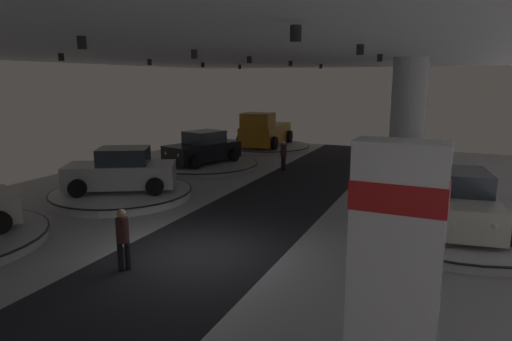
{
  "coord_description": "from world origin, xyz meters",
  "views": [
    {
      "loc": [
        6.11,
        -10.11,
        4.7
      ],
      "look_at": [
        -0.35,
        4.85,
        1.4
      ],
      "focal_mm": 31.76,
      "sensor_mm": 36.0,
      "label": 1
    }
  ],
  "objects_px": {
    "display_platform_far_left": "(203,164)",
    "display_platform_mid_right": "(457,231)",
    "pickup_truck_deep_left": "(264,132)",
    "column_right": "(407,131)",
    "visitor_walking_near": "(123,236)",
    "display_platform_mid_left": "(122,194)",
    "display_platform_deep_left": "(266,146)",
    "display_car_mid_left": "(122,171)",
    "visitor_walking_far": "(284,154)",
    "display_car_far_left": "(203,149)",
    "brand_sign_pylon": "(393,291)",
    "display_car_mid_right": "(459,202)"
  },
  "relations": [
    {
      "from": "brand_sign_pylon",
      "to": "display_car_mid_right",
      "type": "xyz_separation_m",
      "value": [
        0.93,
        8.96,
        -1.0
      ]
    },
    {
      "from": "display_platform_far_left",
      "to": "display_car_mid_right",
      "type": "xyz_separation_m",
      "value": [
        12.64,
        -6.49,
        0.92
      ]
    },
    {
      "from": "brand_sign_pylon",
      "to": "visitor_walking_far",
      "type": "distance_m",
      "value": 17.88
    },
    {
      "from": "display_platform_mid_left",
      "to": "display_car_mid_right",
      "type": "distance_m",
      "value": 12.38
    },
    {
      "from": "visitor_walking_near",
      "to": "visitor_walking_far",
      "type": "distance_m",
      "value": 13.41
    },
    {
      "from": "display_platform_deep_left",
      "to": "display_platform_far_left",
      "type": "bearing_deg",
      "value": -94.71
    },
    {
      "from": "display_platform_mid_left",
      "to": "display_car_far_left",
      "type": "height_order",
      "value": "display_car_far_left"
    },
    {
      "from": "display_platform_far_left",
      "to": "display_platform_mid_right",
      "type": "distance_m",
      "value": 14.23
    },
    {
      "from": "display_platform_far_left",
      "to": "display_platform_mid_right",
      "type": "bearing_deg",
      "value": -27.29
    },
    {
      "from": "display_car_far_left",
      "to": "display_car_mid_right",
      "type": "bearing_deg",
      "value": -27.31
    },
    {
      "from": "display_platform_far_left",
      "to": "visitor_walking_far",
      "type": "bearing_deg",
      "value": 10.43
    },
    {
      "from": "display_platform_far_left",
      "to": "pickup_truck_deep_left",
      "type": "relative_size",
      "value": 1.09
    },
    {
      "from": "display_platform_mid_right",
      "to": "display_platform_deep_left",
      "type": "xyz_separation_m",
      "value": [
        -12.02,
        14.08,
        -0.03
      ]
    },
    {
      "from": "display_car_far_left",
      "to": "brand_sign_pylon",
      "type": "bearing_deg",
      "value": -52.91
    },
    {
      "from": "display_car_mid_left",
      "to": "display_car_mid_right",
      "type": "relative_size",
      "value": 1.03
    },
    {
      "from": "pickup_truck_deep_left",
      "to": "display_platform_mid_left",
      "type": "bearing_deg",
      "value": -91.37
    },
    {
      "from": "display_platform_mid_left",
      "to": "display_platform_mid_right",
      "type": "bearing_deg",
      "value": 2.19
    },
    {
      "from": "display_platform_mid_right",
      "to": "display_platform_deep_left",
      "type": "relative_size",
      "value": 1.01
    },
    {
      "from": "column_right",
      "to": "brand_sign_pylon",
      "type": "bearing_deg",
      "value": -85.32
    },
    {
      "from": "pickup_truck_deep_left",
      "to": "brand_sign_pylon",
      "type": "bearing_deg",
      "value": -63.99
    },
    {
      "from": "display_platform_far_left",
      "to": "display_platform_deep_left",
      "type": "xyz_separation_m",
      "value": [
        0.62,
        7.55,
        0.0
      ]
    },
    {
      "from": "display_car_mid_right",
      "to": "pickup_truck_deep_left",
      "type": "height_order",
      "value": "pickup_truck_deep_left"
    },
    {
      "from": "column_right",
      "to": "pickup_truck_deep_left",
      "type": "xyz_separation_m",
      "value": [
        -10.04,
        10.12,
        -1.56
      ]
    },
    {
      "from": "display_car_far_left",
      "to": "pickup_truck_deep_left",
      "type": "bearing_deg",
      "value": 84.95
    },
    {
      "from": "display_platform_mid_left",
      "to": "display_platform_deep_left",
      "type": "height_order",
      "value": "display_platform_mid_left"
    },
    {
      "from": "display_car_far_left",
      "to": "pickup_truck_deep_left",
      "type": "height_order",
      "value": "pickup_truck_deep_left"
    },
    {
      "from": "display_car_mid_left",
      "to": "display_car_far_left",
      "type": "height_order",
      "value": "display_car_mid_left"
    },
    {
      "from": "display_car_far_left",
      "to": "display_platform_deep_left",
      "type": "distance_m",
      "value": 7.6
    },
    {
      "from": "display_car_mid_right",
      "to": "visitor_walking_far",
      "type": "distance_m",
      "value": 11.04
    },
    {
      "from": "display_car_mid_left",
      "to": "display_platform_mid_right",
      "type": "relative_size",
      "value": 0.75
    },
    {
      "from": "display_platform_mid_right",
      "to": "visitor_walking_near",
      "type": "height_order",
      "value": "visitor_walking_near"
    },
    {
      "from": "display_platform_mid_left",
      "to": "display_car_mid_right",
      "type": "relative_size",
      "value": 1.25
    },
    {
      "from": "display_platform_mid_right",
      "to": "pickup_truck_deep_left",
      "type": "distance_m",
      "value": 18.28
    },
    {
      "from": "pickup_truck_deep_left",
      "to": "display_platform_deep_left",
      "type": "bearing_deg",
      "value": 94.14
    },
    {
      "from": "display_platform_far_left",
      "to": "brand_sign_pylon",
      "type": "bearing_deg",
      "value": -52.83
    },
    {
      "from": "display_platform_far_left",
      "to": "column_right",
      "type": "bearing_deg",
      "value": -15.14
    },
    {
      "from": "column_right",
      "to": "display_car_mid_left",
      "type": "bearing_deg",
      "value": -158.45
    },
    {
      "from": "column_right",
      "to": "display_platform_deep_left",
      "type": "xyz_separation_m",
      "value": [
        -10.06,
        10.44,
        -2.61
      ]
    },
    {
      "from": "column_right",
      "to": "visitor_walking_far",
      "type": "distance_m",
      "value": 7.56
    },
    {
      "from": "pickup_truck_deep_left",
      "to": "visitor_walking_near",
      "type": "height_order",
      "value": "pickup_truck_deep_left"
    },
    {
      "from": "display_car_mid_left",
      "to": "visitor_walking_near",
      "type": "distance_m",
      "value": 7.3
    },
    {
      "from": "display_car_mid_right",
      "to": "display_platform_deep_left",
      "type": "distance_m",
      "value": 18.51
    },
    {
      "from": "column_right",
      "to": "visitor_walking_near",
      "type": "bearing_deg",
      "value": -120.36
    },
    {
      "from": "display_platform_far_left",
      "to": "display_platform_deep_left",
      "type": "height_order",
      "value": "display_platform_deep_left"
    },
    {
      "from": "display_platform_mid_left",
      "to": "visitor_walking_near",
      "type": "xyz_separation_m",
      "value": [
        4.7,
        -5.6,
        0.72
      ]
    },
    {
      "from": "display_platform_mid_left",
      "to": "display_platform_mid_right",
      "type": "height_order",
      "value": "display_platform_mid_left"
    },
    {
      "from": "display_platform_mid_left",
      "to": "display_car_mid_left",
      "type": "bearing_deg",
      "value": 28.93
    },
    {
      "from": "display_platform_mid_left",
      "to": "display_platform_mid_right",
      "type": "relative_size",
      "value": 0.91
    },
    {
      "from": "pickup_truck_deep_left",
      "to": "visitor_walking_far",
      "type": "bearing_deg",
      "value": -60.02
    },
    {
      "from": "display_platform_mid_left",
      "to": "display_car_far_left",
      "type": "distance_m",
      "value": 7.08
    }
  ]
}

